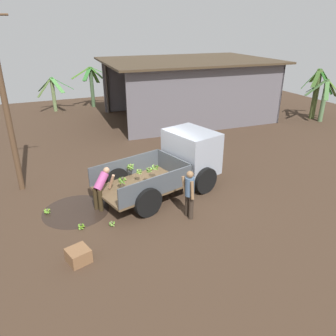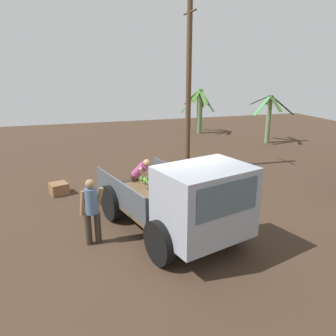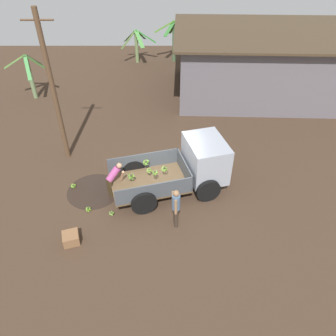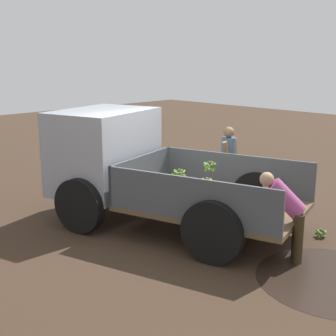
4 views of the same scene
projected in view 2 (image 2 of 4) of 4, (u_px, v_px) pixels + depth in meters
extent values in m
plane|color=#3E2D20|center=(167.00, 225.00, 8.75)|extent=(36.00, 36.00, 0.00)
cylinder|color=black|center=(138.00, 189.00, 11.37)|extent=(2.18, 2.18, 0.01)
cube|color=brown|center=(151.00, 199.00, 9.12)|extent=(3.38, 2.70, 0.08)
cube|color=#464B52|center=(180.00, 180.00, 9.50)|extent=(2.86, 0.84, 0.69)
cube|color=#464B52|center=(119.00, 193.00, 8.50)|extent=(2.86, 0.84, 0.69)
cube|color=#464B52|center=(181.00, 204.00, 7.84)|extent=(0.58, 1.92, 0.69)
cube|color=#989EAB|center=(204.00, 202.00, 7.04)|extent=(1.89, 2.25, 1.56)
cube|color=#4C606B|center=(228.00, 199.00, 6.37)|extent=(0.45, 1.50, 0.69)
cylinder|color=black|center=(231.00, 220.00, 7.97)|extent=(1.00, 0.48, 0.98)
cylinder|color=black|center=(159.00, 243.00, 6.91)|extent=(1.00, 0.48, 0.98)
cylinder|color=black|center=(173.00, 189.00, 10.01)|extent=(1.00, 0.48, 0.98)
cylinder|color=black|center=(111.00, 203.00, 8.96)|extent=(1.00, 0.48, 0.98)
sphere|color=brown|center=(158.00, 181.00, 9.02)|extent=(0.07, 0.07, 0.07)
cylinder|color=#5A8828|center=(159.00, 182.00, 9.09)|extent=(0.15, 0.13, 0.12)
cylinder|color=olive|center=(158.00, 182.00, 9.10)|extent=(0.07, 0.16, 0.12)
cylinder|color=#6EAF34|center=(156.00, 183.00, 9.07)|extent=(0.12, 0.13, 0.14)
cylinder|color=#89B04C|center=(156.00, 183.00, 9.04)|extent=(0.14, 0.07, 0.14)
cylinder|color=#71A438|center=(156.00, 183.00, 8.99)|extent=(0.15, 0.13, 0.12)
cylinder|color=#4D7326|center=(158.00, 184.00, 9.00)|extent=(0.06, 0.13, 0.15)
cylinder|color=#467518|center=(160.00, 183.00, 9.00)|extent=(0.14, 0.15, 0.10)
cylinder|color=#769F46|center=(160.00, 182.00, 9.05)|extent=(0.16, 0.05, 0.12)
sphere|color=brown|center=(114.00, 184.00, 9.31)|extent=(0.08, 0.08, 0.08)
cylinder|color=#567929|center=(112.00, 186.00, 9.31)|extent=(0.19, 0.07, 0.13)
cylinder|color=#547B2C|center=(113.00, 187.00, 9.28)|extent=(0.14, 0.14, 0.17)
cylinder|color=#4E7C25|center=(115.00, 187.00, 9.27)|extent=(0.05, 0.18, 0.15)
cylinder|color=olive|center=(116.00, 187.00, 9.31)|extent=(0.16, 0.12, 0.17)
cylinder|color=#53812B|center=(117.00, 185.00, 9.36)|extent=(0.20, 0.09, 0.11)
cylinder|color=#598B23|center=(115.00, 185.00, 9.40)|extent=(0.09, 0.20, 0.12)
cylinder|color=#5A841D|center=(113.00, 186.00, 9.37)|extent=(0.11, 0.15, 0.18)
sphere|color=brown|center=(174.00, 177.00, 9.31)|extent=(0.08, 0.08, 0.08)
cylinder|color=#5C882F|center=(172.00, 180.00, 9.29)|extent=(0.18, 0.11, 0.18)
cylinder|color=#577C2D|center=(174.00, 180.00, 9.24)|extent=(0.09, 0.21, 0.13)
cylinder|color=olive|center=(176.00, 180.00, 9.30)|extent=(0.12, 0.16, 0.19)
cylinder|color=#79B245|center=(177.00, 179.00, 9.31)|extent=(0.20, 0.14, 0.12)
cylinder|color=#5B851C|center=(176.00, 178.00, 9.37)|extent=(0.20, 0.13, 0.12)
cylinder|color=#4D772B|center=(174.00, 179.00, 9.39)|extent=(0.09, 0.19, 0.16)
cylinder|color=#56762B|center=(172.00, 179.00, 9.37)|extent=(0.13, 0.16, 0.18)
cylinder|color=#6AA536|center=(171.00, 179.00, 9.33)|extent=(0.20, 0.12, 0.13)
sphere|color=#433C2B|center=(165.00, 186.00, 8.46)|extent=(0.07, 0.07, 0.07)
cylinder|color=#5D8D30|center=(166.00, 187.00, 8.55)|extent=(0.15, 0.18, 0.11)
cylinder|color=#6A9F3C|center=(164.00, 188.00, 8.55)|extent=(0.05, 0.19, 0.14)
cylinder|color=#80AC44|center=(163.00, 188.00, 8.51)|extent=(0.16, 0.14, 0.15)
cylinder|color=olive|center=(163.00, 189.00, 8.46)|extent=(0.17, 0.06, 0.16)
cylinder|color=#65A12C|center=(164.00, 190.00, 8.42)|extent=(0.13, 0.17, 0.14)
cylinder|color=#497B1B|center=(166.00, 189.00, 8.40)|extent=(0.04, 0.20, 0.11)
cylinder|color=olive|center=(168.00, 189.00, 8.46)|extent=(0.16, 0.13, 0.16)
cylinder|color=#527D29|center=(168.00, 189.00, 8.50)|extent=(0.16, 0.04, 0.17)
sphere|color=#453E2C|center=(147.00, 179.00, 8.64)|extent=(0.07, 0.07, 0.07)
cylinder|color=#4E8025|center=(146.00, 180.00, 8.71)|extent=(0.10, 0.17, 0.15)
cylinder|color=#5A7B2F|center=(145.00, 181.00, 8.66)|extent=(0.18, 0.10, 0.14)
cylinder|color=#6A9C25|center=(146.00, 181.00, 8.59)|extent=(0.14, 0.17, 0.12)
cylinder|color=#6FA246|center=(148.00, 182.00, 8.62)|extent=(0.09, 0.16, 0.17)
cylinder|color=#6B9F3D|center=(149.00, 181.00, 8.67)|extent=(0.18, 0.06, 0.14)
cylinder|color=olive|center=(148.00, 181.00, 8.71)|extent=(0.14, 0.14, 0.16)
sphere|color=#463F2D|center=(143.00, 177.00, 9.59)|extent=(0.09, 0.09, 0.09)
cylinder|color=olive|center=(145.00, 178.00, 9.67)|extent=(0.21, 0.13, 0.16)
cylinder|color=#507419|center=(143.00, 179.00, 9.69)|extent=(0.08, 0.20, 0.18)
cylinder|color=#557530|center=(141.00, 178.00, 9.66)|extent=(0.15, 0.20, 0.15)
cylinder|color=#5F9A2E|center=(141.00, 180.00, 9.61)|extent=(0.18, 0.05, 0.20)
cylinder|color=#57812D|center=(142.00, 180.00, 9.53)|extent=(0.16, 0.20, 0.14)
cylinder|color=#7CA937|center=(144.00, 180.00, 9.53)|extent=(0.07, 0.22, 0.14)
cylinder|color=#72AA36|center=(145.00, 180.00, 9.60)|extent=(0.17, 0.14, 0.20)
cylinder|color=brown|center=(188.00, 90.00, 12.60)|extent=(0.20, 0.20, 6.40)
cylinder|color=brown|center=(190.00, 12.00, 11.79)|extent=(1.18, 0.07, 0.07)
cylinder|color=#65844D|center=(200.00, 112.00, 20.63)|extent=(0.35, 0.35, 2.73)
cube|color=#4F833B|center=(203.00, 96.00, 19.89)|extent=(0.99, 0.27, 0.87)
cube|color=#448236|center=(207.00, 100.00, 20.18)|extent=(0.84, 0.79, 1.36)
cube|color=#417726|center=(205.00, 97.00, 20.59)|extent=(0.43, 0.83, 1.10)
cube|color=#376327|center=(201.00, 98.00, 20.96)|extent=(1.19, 0.83, 1.28)
cube|color=#44702D|center=(193.00, 97.00, 20.81)|extent=(1.24, 0.75, 1.05)
cube|color=#246826|center=(191.00, 101.00, 20.31)|extent=(0.33, 1.24, 1.46)
cube|color=#36631F|center=(196.00, 95.00, 19.92)|extent=(0.84, 0.90, 0.76)
cylinder|color=#6A8154|center=(268.00, 120.00, 17.98)|extent=(0.26, 0.26, 2.56)
cube|color=#365625|center=(276.00, 103.00, 17.28)|extent=(0.97, 0.27, 0.78)
cube|color=#234F24|center=(282.00, 105.00, 17.86)|extent=(0.46, 1.48, 1.09)
cube|color=#507930|center=(269.00, 100.00, 18.23)|extent=(1.15, 0.74, 0.62)
cube|color=#4C7232|center=(260.00, 100.00, 18.11)|extent=(1.23, 0.76, 0.59)
cube|color=#448B46|center=(262.00, 105.00, 17.36)|extent=(0.65, 1.30, 1.00)
cylinder|color=#352A21|center=(88.00, 229.00, 7.71)|extent=(0.17, 0.17, 0.78)
cylinder|color=#352A21|center=(98.00, 227.00, 7.79)|extent=(0.17, 0.17, 0.78)
cylinder|color=slate|center=(91.00, 201.00, 7.54)|extent=(0.32, 0.32, 0.61)
sphere|color=#8C6746|center=(90.00, 184.00, 7.42)|extent=(0.22, 0.22, 0.22)
cylinder|color=#8C6746|center=(82.00, 203.00, 7.51)|extent=(0.12, 0.18, 0.59)
cylinder|color=#8C6746|center=(99.00, 199.00, 7.69)|extent=(0.13, 0.27, 0.58)
cylinder|color=#342816|center=(138.00, 185.00, 10.62)|extent=(0.21, 0.21, 0.76)
cylinder|color=#342816|center=(133.00, 187.00, 10.46)|extent=(0.21, 0.21, 0.76)
cylinder|color=#A94583|center=(140.00, 170.00, 10.24)|extent=(0.67, 0.58, 0.62)
sphere|color=tan|center=(147.00, 163.00, 9.99)|extent=(0.21, 0.21, 0.21)
cylinder|color=tan|center=(151.00, 173.00, 10.24)|extent=(0.27, 0.32, 0.55)
cylinder|color=tan|center=(143.00, 176.00, 9.96)|extent=(0.26, 0.31, 0.56)
sphere|color=brown|center=(102.00, 199.00, 10.14)|extent=(0.07, 0.07, 0.07)
cylinder|color=#73AD3A|center=(101.00, 201.00, 10.10)|extent=(0.09, 0.15, 0.10)
cylinder|color=#70B13C|center=(103.00, 201.00, 10.14)|extent=(0.14, 0.12, 0.13)
cylinder|color=#79B149|center=(103.00, 200.00, 10.20)|extent=(0.14, 0.12, 0.11)
cylinder|color=#507B2C|center=(101.00, 200.00, 10.20)|extent=(0.08, 0.15, 0.11)
cylinder|color=#82A649|center=(100.00, 201.00, 10.16)|extent=(0.14, 0.06, 0.13)
sphere|color=#433D2C|center=(105.00, 188.00, 11.02)|extent=(0.07, 0.07, 0.07)
cylinder|color=#68A227|center=(103.00, 190.00, 11.04)|extent=(0.16, 0.08, 0.14)
cylinder|color=#68971F|center=(104.00, 190.00, 10.98)|extent=(0.15, 0.14, 0.12)
cylinder|color=#649B25|center=(106.00, 190.00, 11.00)|extent=(0.09, 0.15, 0.15)
cylinder|color=#578F24|center=(107.00, 190.00, 11.05)|extent=(0.14, 0.07, 0.16)
cylinder|color=#52881F|center=(106.00, 189.00, 11.09)|extent=(0.12, 0.13, 0.16)
cylinder|color=#71AB38|center=(105.00, 189.00, 11.09)|extent=(0.05, 0.15, 0.15)
sphere|color=brown|center=(139.00, 177.00, 12.21)|extent=(0.07, 0.07, 0.07)
cylinder|color=#527E1A|center=(139.00, 179.00, 12.18)|extent=(0.05, 0.14, 0.13)
cylinder|color=#7FB032|center=(140.00, 178.00, 12.19)|extent=(0.13, 0.14, 0.10)
cylinder|color=#60A524|center=(140.00, 178.00, 12.23)|extent=(0.16, 0.08, 0.10)
cylinder|color=olive|center=(140.00, 178.00, 12.27)|extent=(0.14, 0.12, 0.11)
cylinder|color=#6BA422|center=(139.00, 178.00, 12.29)|extent=(0.08, 0.16, 0.10)
cylinder|color=olive|center=(138.00, 178.00, 12.27)|extent=(0.10, 0.15, 0.11)
cylinder|color=#65A32F|center=(137.00, 178.00, 12.23)|extent=(0.15, 0.08, 0.12)
cylinder|color=#74AA34|center=(138.00, 179.00, 12.19)|extent=(0.13, 0.11, 0.13)
cube|color=brown|center=(59.00, 189.00, 10.86)|extent=(0.67, 0.67, 0.38)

